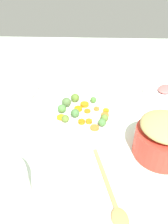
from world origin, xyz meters
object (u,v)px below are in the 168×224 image
serving_bowl_carrots (84,120)px  ham_plate (163,93)px  metal_pot (162,142)px  wooden_spoon (113,200)px

serving_bowl_carrots → ham_plate: serving_bowl_carrots is taller
metal_pot → ham_plate: (0.12, 0.44, -0.05)m
serving_bowl_carrots → ham_plate: bearing=35.1°
metal_pot → serving_bowl_carrots: bearing=154.5°
ham_plate → metal_pot: bearing=-105.5°
serving_bowl_carrots → ham_plate: 0.52m
metal_pot → wooden_spoon: size_ratio=0.66×
serving_bowl_carrots → wooden_spoon: size_ratio=0.80×
serving_bowl_carrots → metal_pot: size_ratio=1.21×
serving_bowl_carrots → metal_pot: metal_pot is taller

